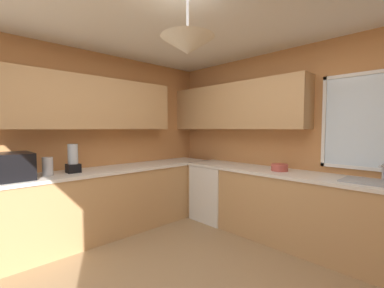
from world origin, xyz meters
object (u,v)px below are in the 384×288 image
Objects in this scene: dishwasher at (215,192)px; blender_appliance at (73,160)px; microwave at (12,166)px; kettle at (48,167)px; bowl at (280,167)px; sink_assembly at (380,183)px.

blender_appliance reaches higher than dishwasher.
kettle is (0.02, 0.34, -0.04)m from microwave.
dishwasher is at bearing -178.40° from bowl.
sink_assembly is (2.81, 2.63, -0.14)m from microwave.
microwave is (-0.66, -2.59, 0.62)m from dishwasher.
blender_appliance is at bearing -131.07° from bowl.
kettle is 0.30m from blender_appliance.
blender_appliance is at bearing -144.59° from sink_assembly.
microwave is at bearing -123.50° from bowl.
microwave is 0.63m from blender_appliance.
bowl is (-1.07, -0.01, 0.04)m from sink_assembly.
dishwasher is at bearing 71.38° from blender_appliance.
dishwasher is 4.07× the size of bowl.
dishwasher is 3.95× the size of kettle.
microwave is 2.20× the size of kettle.
dishwasher is 1.19m from bowl.
microwave is 0.34m from kettle.
dishwasher is at bearing 74.13° from kettle.
microwave reaches higher than dishwasher.
dishwasher is 2.74m from microwave.
microwave reaches higher than kettle.
dishwasher is 2.41m from kettle.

